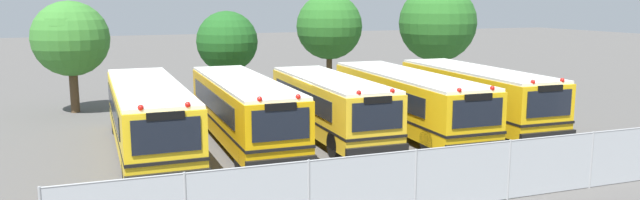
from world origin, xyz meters
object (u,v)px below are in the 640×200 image
Objects in this scene: school_bus_3 at (407,99)px; tree_2 at (329,27)px; school_bus_2 at (330,105)px; tree_0 at (70,37)px; tree_3 at (439,24)px; school_bus_0 at (148,114)px; school_bus_4 at (475,94)px; tree_1 at (226,41)px; school_bus_1 at (243,108)px.

tree_2 is (0.78, 11.53, 2.72)m from school_bus_3.
school_bus_3 is (3.67, 0.02, 0.01)m from school_bus_2.
tree_3 is at bearing 4.23° from tree_0.
tree_3 is (19.72, 11.28, 2.78)m from school_bus_0.
school_bus_3 is 17.35m from tree_0.
tree_3 is at bearing -112.40° from school_bus_4.
tree_0 reaches higher than school_bus_3.
school_bus_3 is 1.62× the size of tree_3.
tree_3 reaches higher than school_bus_2.
tree_3 reaches higher than school_bus_3.
school_bus_0 is 7.40m from school_bus_2.
tree_2 is (6.82, 1.59, 0.64)m from tree_1.
school_bus_0 is 2.19× the size of tree_1.
tree_0 is (-10.42, 9.84, 2.51)m from school_bus_2.
tree_2 reaches higher than school_bus_1.
school_bus_3 is 1.78× the size of tree_2.
school_bus_3 is 11.82m from tree_1.
school_bus_0 is 11.13m from tree_1.
tree_2 reaches higher than school_bus_3.
tree_3 is at bearing 6.07° from tree_1.
school_bus_4 is at bearing -179.16° from school_bus_2.
tree_0 is (-3.02, 9.60, 2.47)m from school_bus_0.
school_bus_1 reaches higher than school_bus_3.
school_bus_2 is at bearing -43.38° from tree_0.
school_bus_2 is at bearing -111.04° from tree_2.
school_bus_1 is at bearing -145.01° from tree_3.
school_bus_3 is (7.34, -0.31, -0.01)m from school_bus_1.
tree_3 is (12.33, 11.53, 2.82)m from school_bus_2.
school_bus_4 is (7.33, 0.08, 0.04)m from school_bus_2.
school_bus_3 is at bearing 177.74° from school_bus_0.
tree_0 is at bearing -54.89° from school_bus_1.
school_bus_3 is 1.09× the size of school_bus_4.
school_bus_1 is 1.58× the size of tree_3.
tree_0 is (-6.74, 9.52, 2.48)m from school_bus_1.
tree_1 is (-6.04, 9.94, 2.08)m from school_bus_3.
tree_0 is (-17.75, 9.77, 2.47)m from school_bus_4.
tree_0 reaches higher than school_bus_2.
school_bus_0 is 16.59m from tree_2.
school_bus_1 is 19.73m from tree_3.
tree_0 is at bearing -27.65° from school_bus_4.
school_bus_4 is at bearing -75.87° from tree_2.
tree_2 is at bearing 6.54° from tree_0.
tree_2 is (4.44, 11.55, 2.73)m from school_bus_2.
tree_2 is (11.84, 11.30, 2.69)m from school_bus_0.
school_bus_3 is at bearing 2.08° from school_bus_4.
school_bus_3 is at bearing -34.90° from tree_0.
school_bus_2 is (3.68, -0.33, -0.03)m from school_bus_1.
school_bus_2 is at bearing 1.78° from school_bus_4.
school_bus_4 is 1.48× the size of tree_3.
school_bus_4 reaches higher than school_bus_3.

